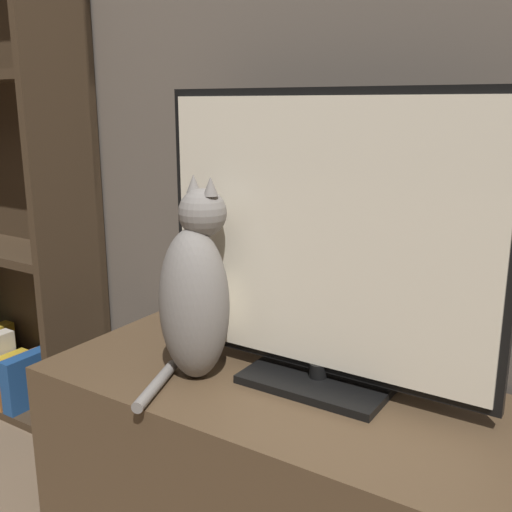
% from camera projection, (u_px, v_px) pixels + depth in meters
% --- Properties ---
extents(wall_back, '(4.80, 0.05, 2.60)m').
position_uv_depth(wall_back, '(349.00, 33.00, 1.49)').
color(wall_back, '#60564C').
rests_on(wall_back, ground_plane).
extents(tv_stand, '(1.25, 0.53, 0.46)m').
position_uv_depth(tv_stand, '(281.00, 472.00, 1.51)').
color(tv_stand, brown).
rests_on(tv_stand, ground_plane).
extents(tv, '(0.85, 0.21, 0.70)m').
position_uv_depth(tv, '(322.00, 248.00, 1.39)').
color(tv, black).
rests_on(tv, tv_stand).
extents(cat, '(0.22, 0.33, 0.50)m').
position_uv_depth(cat, '(196.00, 295.00, 1.47)').
color(cat, gray).
rests_on(cat, tv_stand).
extents(bookshelf, '(0.67, 0.28, 1.83)m').
position_uv_depth(bookshelf, '(14.00, 193.00, 2.15)').
color(bookshelf, '#3D2D1E').
rests_on(bookshelf, ground_plane).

